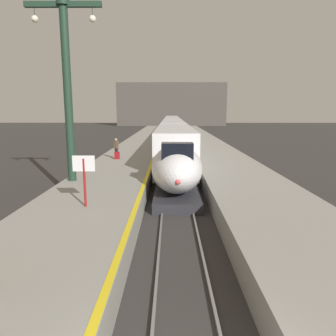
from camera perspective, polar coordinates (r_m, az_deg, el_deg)
name	(u,v)px	position (r m, az deg, el deg)	size (l,w,h in m)	color
platform_left	(130,160)	(29.12, -6.87, 1.49)	(4.80, 110.00, 1.05)	gray
platform_right	(218,160)	(29.22, 9.09, 1.46)	(4.80, 110.00, 1.05)	gray
platform_left_safety_stripe	(155,154)	(28.84, -2.39, 2.53)	(0.20, 107.80, 0.01)	yellow
rail_main_left	(166,160)	(31.67, -0.30, 1.42)	(0.08, 110.00, 0.12)	slate
rail_main_right	(181,160)	(31.69, 2.42, 1.42)	(0.08, 110.00, 0.12)	slate
highspeed_train_main	(173,130)	(50.89, 0.83, 6.95)	(2.92, 74.50, 3.60)	silver
station_column_mid	(67,76)	(18.40, -17.79, 15.49)	(4.00, 0.68, 9.53)	#1E3828
passenger_near_edge	(116,147)	(26.15, -9.34, 3.78)	(0.48, 0.40, 1.69)	#23232D
rolling_suitcase	(117,155)	(26.12, -9.18, 2.26)	(0.40, 0.22, 0.98)	maroon
departure_info_board	(84,171)	(13.21, -14.91, -0.45)	(0.90, 0.10, 2.12)	maroon
terminus_back_wall	(171,104)	(105.82, 0.63, 11.40)	(36.00, 2.00, 14.00)	#4C4742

